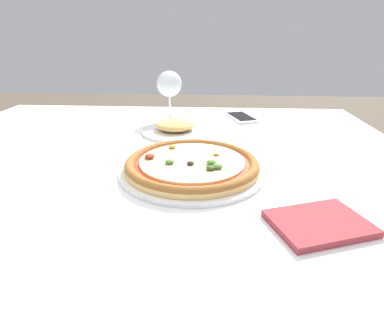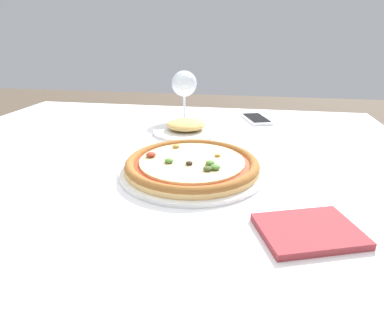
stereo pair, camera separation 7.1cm
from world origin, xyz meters
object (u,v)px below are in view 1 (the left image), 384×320
(dining_table, at_px, (153,184))
(pizza_plate, at_px, (192,165))
(side_plate, at_px, (175,128))
(wine_glass_far_left, at_px, (170,85))
(cell_phone, at_px, (241,117))

(dining_table, distance_m, pizza_plate, 0.17)
(dining_table, bearing_deg, side_plate, 79.51)
(side_plate, bearing_deg, wine_glass_far_left, 101.84)
(dining_table, xyz_separation_m, side_plate, (0.04, 0.21, 0.09))
(cell_phone, bearing_deg, pizza_plate, -106.92)
(wine_glass_far_left, bearing_deg, pizza_plate, -77.27)
(wine_glass_far_left, relative_size, cell_phone, 1.06)
(dining_table, height_order, side_plate, side_plate)
(wine_glass_far_left, distance_m, side_plate, 0.21)
(wine_glass_far_left, xyz_separation_m, side_plate, (0.04, -0.18, -0.10))
(pizza_plate, xyz_separation_m, cell_phone, (0.15, 0.49, -0.01))
(pizza_plate, height_order, cell_phone, pizza_plate)
(pizza_plate, relative_size, wine_glass_far_left, 1.90)
(dining_table, bearing_deg, pizza_plate, -40.22)
(side_plate, bearing_deg, cell_phone, 40.56)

